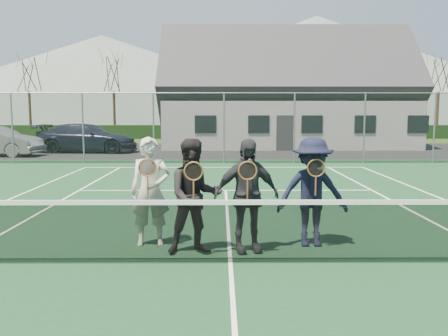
% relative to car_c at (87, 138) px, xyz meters
% --- Properties ---
extents(ground, '(220.00, 220.00, 0.00)m').
position_rel_car_c_xyz_m(ground, '(7.40, 0.94, -0.78)').
color(ground, '#314E1C').
rests_on(ground, ground).
extents(court_surface, '(30.00, 30.00, 0.02)m').
position_rel_car_c_xyz_m(court_surface, '(7.40, -19.06, -0.77)').
color(court_surface, '#14381E').
rests_on(court_surface, ground).
extents(tarmac_carpark, '(40.00, 12.00, 0.01)m').
position_rel_car_c_xyz_m(tarmac_carpark, '(3.40, 0.94, -0.78)').
color(tarmac_carpark, black).
rests_on(tarmac_carpark, ground).
extents(hedge_row, '(40.00, 1.20, 1.10)m').
position_rel_car_c_xyz_m(hedge_row, '(7.40, 12.94, -0.23)').
color(hedge_row, black).
rests_on(hedge_row, ground).
extents(hill_west, '(110.00, 110.00, 18.00)m').
position_rel_car_c_xyz_m(hill_west, '(-17.60, 75.94, 8.22)').
color(hill_west, '#54655B').
rests_on(hill_west, ground).
extents(hill_centre, '(120.00, 120.00, 22.00)m').
position_rel_car_c_xyz_m(hill_centre, '(27.40, 75.94, 10.22)').
color(hill_centre, '#54655C').
rests_on(hill_centre, ground).
extents(car_c, '(5.56, 2.66, 1.56)m').
position_rel_car_c_xyz_m(car_c, '(0.00, 0.00, 0.00)').
color(car_c, black).
rests_on(car_c, ground).
extents(court_markings, '(11.03, 23.83, 0.01)m').
position_rel_car_c_xyz_m(court_markings, '(7.40, -19.06, -0.76)').
color(court_markings, white).
rests_on(court_markings, court_surface).
extents(tennis_net, '(11.68, 0.08, 1.10)m').
position_rel_car_c_xyz_m(tennis_net, '(7.40, -19.06, -0.24)').
color(tennis_net, slate).
rests_on(tennis_net, ground).
extents(perimeter_fence, '(30.07, 0.07, 3.02)m').
position_rel_car_c_xyz_m(perimeter_fence, '(7.40, -5.56, 0.74)').
color(perimeter_fence, slate).
rests_on(perimeter_fence, ground).
extents(clubhouse, '(15.60, 8.20, 7.70)m').
position_rel_car_c_xyz_m(clubhouse, '(11.40, 4.93, 3.21)').
color(clubhouse, silver).
rests_on(clubhouse, ground).
extents(tree_a, '(3.20, 3.20, 7.77)m').
position_rel_car_c_xyz_m(tree_a, '(-8.60, 13.94, 5.01)').
color(tree_a, '#3C2616').
rests_on(tree_a, ground).
extents(tree_b, '(3.20, 3.20, 7.77)m').
position_rel_car_c_xyz_m(tree_b, '(-1.60, 13.94, 5.01)').
color(tree_b, '#3A2115').
rests_on(tree_b, ground).
extents(tree_c, '(3.20, 3.20, 7.77)m').
position_rel_car_c_xyz_m(tree_c, '(9.40, 13.94, 5.01)').
color(tree_c, '#3A2815').
rests_on(tree_c, ground).
extents(tree_d, '(3.20, 3.20, 7.77)m').
position_rel_car_c_xyz_m(tree_d, '(19.40, 13.94, 5.01)').
color(tree_d, '#342012').
rests_on(tree_d, ground).
extents(tree_e, '(3.20, 3.20, 7.77)m').
position_rel_car_c_xyz_m(tree_e, '(25.40, 13.94, 5.01)').
color(tree_e, '#3B2315').
rests_on(tree_e, ground).
extents(player_a, '(0.70, 0.53, 1.80)m').
position_rel_car_c_xyz_m(player_a, '(6.10, -18.07, 0.14)').
color(player_a, beige).
rests_on(player_a, court_surface).
extents(player_b, '(1.01, 0.87, 1.80)m').
position_rel_car_c_xyz_m(player_b, '(6.86, -18.51, 0.14)').
color(player_b, black).
rests_on(player_b, court_surface).
extents(player_c, '(1.13, 0.66, 1.80)m').
position_rel_car_c_xyz_m(player_c, '(7.67, -18.46, 0.14)').
color(player_c, '#27282C').
rests_on(player_c, court_surface).
extents(player_d, '(1.17, 0.67, 1.80)m').
position_rel_car_c_xyz_m(player_d, '(8.77, -18.14, 0.14)').
color(player_d, black).
rests_on(player_d, court_surface).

